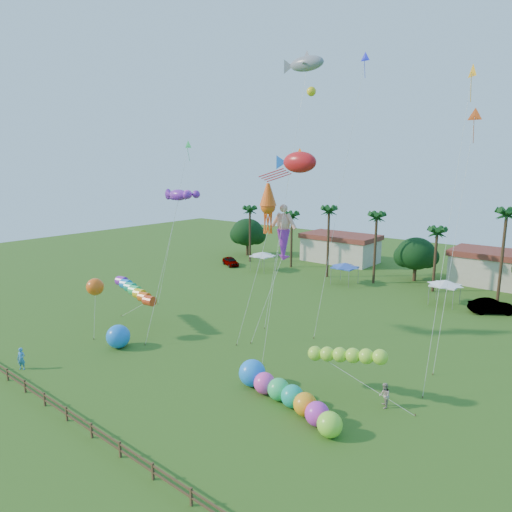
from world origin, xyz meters
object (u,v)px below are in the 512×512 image
Objects in this scene: car_a at (231,261)px; blue_ball at (118,336)px; car_b at (492,306)px; caterpillar_inflatable at (284,393)px; spectator_b at (384,396)px; spectator_a at (21,359)px.

blue_ball reaches higher than car_a.
caterpillar_inflatable reaches higher than car_b.
spectator_b is at bearing -98.04° from car_a.
car_b is 2.78× the size of spectator_b.
caterpillar_inflatable reaches higher than spectator_b.
car_a is 47.16m from spectator_b.
car_b is 2.67× the size of spectator_a.
spectator_b is at bearing -5.12° from spectator_a.
caterpillar_inflatable is at bearing -84.34° from spectator_b.
car_a is 0.42× the size of caterpillar_inflatable.
car_b is 40.69m from blue_ball.
spectator_a is at bearing -93.20° from spectator_b.
blue_ball reaches higher than car_b.
spectator_a is 0.18× the size of caterpillar_inflatable.
spectator_a is 1.04× the size of spectator_b.
spectator_a is at bearing -135.25° from car_a.
spectator_b is at bearing 143.18° from car_b.
car_b is 2.29× the size of blue_ball.
blue_ball is (-24.27, -32.66, 0.27)m from car_b.
spectator_a reaches higher than car_a.
caterpillar_inflatable is at bearing -106.35° from car_a.
car_a is at bearing 75.90° from spectator_a.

